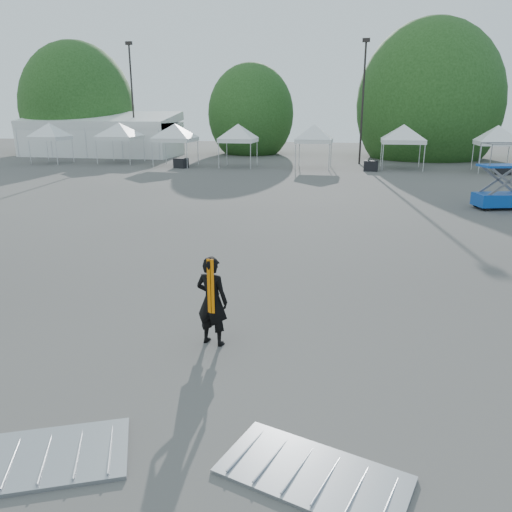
# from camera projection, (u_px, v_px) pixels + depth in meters

# --- Properties ---
(ground) EXTENTS (120.00, 120.00, 0.00)m
(ground) POSITION_uv_depth(u_px,v_px,m) (233.00, 293.00, 12.44)
(ground) COLOR #474442
(ground) RESTS_ON ground
(marquee) EXTENTS (15.00, 6.25, 4.23)m
(marquee) POSITION_uv_depth(u_px,v_px,m) (101.00, 135.00, 48.97)
(marquee) COLOR white
(marquee) RESTS_ON ground
(light_pole_west) EXTENTS (0.60, 0.25, 10.30)m
(light_pole_west) POSITION_uv_depth(u_px,v_px,m) (132.00, 94.00, 46.20)
(light_pole_west) COLOR black
(light_pole_west) RESTS_ON ground
(light_pole_east) EXTENTS (0.60, 0.25, 9.80)m
(light_pole_east) POSITION_uv_depth(u_px,v_px,m) (363.00, 95.00, 40.41)
(light_pole_east) COLOR black
(light_pole_east) RESTS_ON ground
(tree_far_w) EXTENTS (4.80, 4.80, 7.30)m
(tree_far_w) POSITION_uv_depth(u_px,v_px,m) (78.00, 108.00, 51.83)
(tree_far_w) COLOR #382314
(tree_far_w) RESTS_ON ground
(tree_mid_w) EXTENTS (4.16, 4.16, 6.33)m
(tree_mid_w) POSITION_uv_depth(u_px,v_px,m) (251.00, 114.00, 50.47)
(tree_mid_w) COLOR #382314
(tree_mid_w) RESTS_ON ground
(tree_mid_e) EXTENTS (5.12, 5.12, 7.79)m
(tree_mid_e) POSITION_uv_depth(u_px,v_px,m) (429.00, 104.00, 46.04)
(tree_mid_e) COLOR #382314
(tree_mid_e) RESTS_ON ground
(tent_a) EXTENTS (3.74, 3.74, 3.88)m
(tent_a) POSITION_uv_depth(u_px,v_px,m) (49.00, 126.00, 41.57)
(tent_a) COLOR silver
(tent_a) RESTS_ON ground
(tent_b) EXTENTS (4.45, 4.45, 3.88)m
(tent_b) POSITION_uv_depth(u_px,v_px,m) (119.00, 126.00, 42.05)
(tent_b) COLOR silver
(tent_b) RESTS_ON ground
(tent_c) EXTENTS (4.28, 4.28, 3.88)m
(tent_c) POSITION_uv_depth(u_px,v_px,m) (175.00, 127.00, 39.59)
(tent_c) COLOR silver
(tent_c) RESTS_ON ground
(tent_d) EXTENTS (3.84, 3.84, 3.88)m
(tent_d) POSITION_uv_depth(u_px,v_px,m) (238.00, 127.00, 38.79)
(tent_d) COLOR silver
(tent_d) RESTS_ON ground
(tent_e) EXTENTS (3.87, 3.87, 3.88)m
(tent_e) POSITION_uv_depth(u_px,v_px,m) (315.00, 128.00, 38.10)
(tent_e) COLOR silver
(tent_e) RESTS_ON ground
(tent_f) EXTENTS (4.45, 4.45, 3.88)m
(tent_f) POSITION_uv_depth(u_px,v_px,m) (404.00, 128.00, 37.53)
(tent_f) COLOR silver
(tent_f) RESTS_ON ground
(tent_g) EXTENTS (3.78, 3.78, 3.88)m
(tent_g) POSITION_uv_depth(u_px,v_px,m) (498.00, 129.00, 35.49)
(tent_g) COLOR silver
(tent_g) RESTS_ON ground
(man) EXTENTS (0.73, 0.57, 1.77)m
(man) POSITION_uv_depth(u_px,v_px,m) (212.00, 301.00, 9.50)
(man) COLOR black
(man) RESTS_ON ground
(scissor_lift) EXTENTS (2.53, 1.74, 2.97)m
(scissor_lift) POSITION_uv_depth(u_px,v_px,m) (504.00, 176.00, 22.54)
(scissor_lift) COLOR #0B4293
(scissor_lift) RESTS_ON ground
(barrier_left) EXTENTS (2.78, 2.14, 0.08)m
(barrier_left) POSITION_uv_depth(u_px,v_px,m) (29.00, 459.00, 6.46)
(barrier_left) COLOR #A2A5AA
(barrier_left) RESTS_ON ground
(barrier_mid) EXTENTS (2.55, 1.80, 0.07)m
(barrier_mid) POSITION_uv_depth(u_px,v_px,m) (313.00, 474.00, 6.19)
(barrier_mid) COLOR #A2A5AA
(barrier_mid) RESTS_ON ground
(crate_west) EXTENTS (1.15, 1.01, 0.75)m
(crate_west) POSITION_uv_depth(u_px,v_px,m) (181.00, 163.00, 38.96)
(crate_west) COLOR black
(crate_west) RESTS_ON ground
(crate_mid) EXTENTS (1.06, 0.87, 0.76)m
(crate_mid) POSITION_uv_depth(u_px,v_px,m) (371.00, 166.00, 36.94)
(crate_mid) COLOR black
(crate_mid) RESTS_ON ground
(crate_east) EXTENTS (1.02, 0.91, 0.65)m
(crate_east) POSITION_uv_depth(u_px,v_px,m) (503.00, 170.00, 34.83)
(crate_east) COLOR black
(crate_east) RESTS_ON ground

